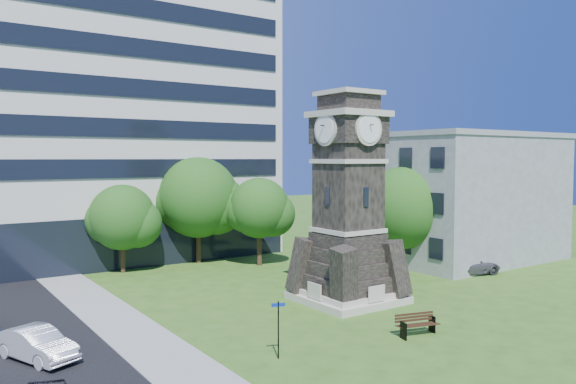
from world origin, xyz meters
TOP-DOWN VIEW (x-y plane):
  - ground at (0.00, 0.00)m, footprint 160.00×160.00m
  - sidewalk at (-9.50, 5.00)m, footprint 3.00×70.00m
  - clock_tower at (3.00, 2.00)m, footprint 5.40×5.40m
  - office_tall at (-3.20, 25.84)m, footprint 26.20×15.11m
  - office_low at (19.97, 8.00)m, footprint 15.20×12.20m
  - car_street_mid at (-14.01, 1.91)m, footprint 2.89×4.33m
  - car_east_lot at (15.22, 2.74)m, footprint 4.89×3.10m
  - park_bench at (1.48, -4.79)m, footprint 2.06×0.55m
  - street_sign at (-5.65, -3.68)m, footprint 0.58×0.06m
  - tree_nw at (-5.15, 17.60)m, footprint 5.28×4.80m
  - tree_nc at (1.13, 17.98)m, footprint 7.08×6.44m
  - tree_ne at (4.54, 14.27)m, footprint 5.19×4.72m
  - tree_east at (12.67, 6.86)m, footprint 6.81×6.19m

SIDE VIEW (x-z plane):
  - ground at x=0.00m, z-range 0.00..0.00m
  - sidewalk at x=-9.50m, z-range 0.00..0.06m
  - park_bench at x=1.48m, z-range 0.03..1.10m
  - car_east_lot at x=15.22m, z-range 0.00..1.26m
  - car_street_mid at x=-14.01m, z-range 0.00..1.35m
  - street_sign at x=-5.65m, z-range 0.31..2.74m
  - tree_nw at x=-5.15m, z-range 0.67..7.12m
  - tree_ne at x=4.54m, z-range 0.89..7.75m
  - tree_east at x=12.67m, z-range 0.58..8.31m
  - tree_nc at x=1.13m, z-range 0.80..9.27m
  - office_low at x=19.97m, z-range 0.01..10.41m
  - clock_tower at x=3.00m, z-range -0.83..11.39m
  - office_tall at x=-3.20m, z-range -0.08..28.52m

